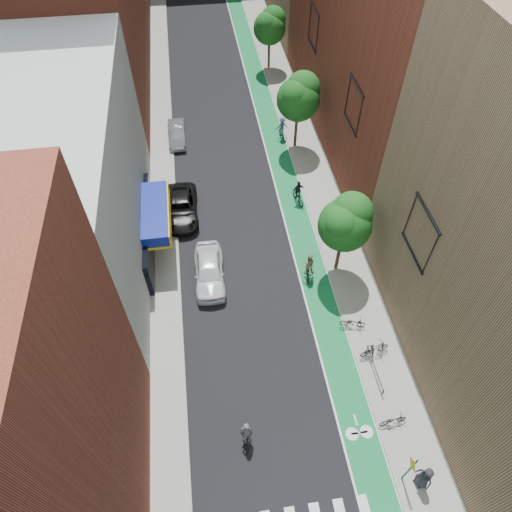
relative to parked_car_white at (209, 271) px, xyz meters
name	(u,v)px	position (x,y,z in m)	size (l,w,h in m)	color
ground	(282,425)	(3.00, -10.48, -0.83)	(160.00, 160.00, 0.00)	black
bike_lane	(273,135)	(7.00, 15.52, -0.82)	(2.00, 68.00, 0.01)	#14733E
sidewalk_left	(162,144)	(-3.00, 15.52, -0.75)	(2.00, 68.00, 0.15)	gray
sidewalk_right	(300,132)	(9.50, 15.52, -0.75)	(3.00, 68.00, 0.15)	gray
building_left_near_red	(2,419)	(-8.00, -11.48, 7.17)	(8.00, 10.00, 16.00)	maroon
building_left_white	(67,189)	(-8.00, 3.52, 5.17)	(8.00, 20.00, 12.00)	silver
building_right_mid_red	(383,0)	(15.00, 15.52, 10.17)	(8.00, 28.00, 22.00)	maroon
tree_near	(346,222)	(8.65, -0.46, 3.83)	(3.40, 3.36, 6.42)	#332619
tree_mid	(299,96)	(8.65, 13.54, 4.06)	(3.55, 3.53, 6.74)	#332619
tree_far	(270,25)	(8.65, 27.54, 3.67)	(3.30, 3.25, 6.21)	#332619
sign_pole	(410,468)	(8.38, -13.98, 1.01)	(0.13, 0.71, 3.00)	#194C26
parked_car_white	(209,271)	(0.00, 0.00, 0.00)	(1.95, 4.84, 1.65)	white
parked_car_black	(181,208)	(-1.60, 6.42, -0.10)	(2.42, 5.24, 1.46)	black
parked_car_silver	(177,134)	(-1.60, 15.97, -0.15)	(1.43, 4.09, 1.35)	#93979B
cyclist_lead	(247,435)	(1.02, -10.98, -0.09)	(0.70, 1.59, 2.09)	black
cyclist_lane_near	(308,268)	(6.54, -0.76, 0.09)	(0.96, 1.82, 2.14)	black
cyclist_lane_mid	(298,195)	(7.41, 6.55, -0.11)	(1.06, 1.92, 1.97)	black
cyclist_lane_far	(282,129)	(7.70, 15.03, 0.07)	(1.12, 1.61, 1.97)	black
parked_bike_near	(393,420)	(8.82, -11.27, -0.27)	(0.53, 1.53, 0.81)	black
parked_bike_mid	(375,349)	(9.11, -7.14, -0.12)	(0.52, 1.85, 1.11)	black
parked_bike_far	(353,323)	(8.40, -5.13, -0.26)	(0.55, 1.57, 0.83)	black
pedestrian	(424,477)	(9.19, -14.29, 0.26)	(0.91, 0.59, 1.86)	#22222A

